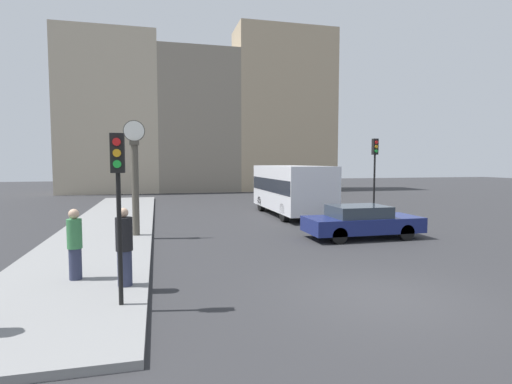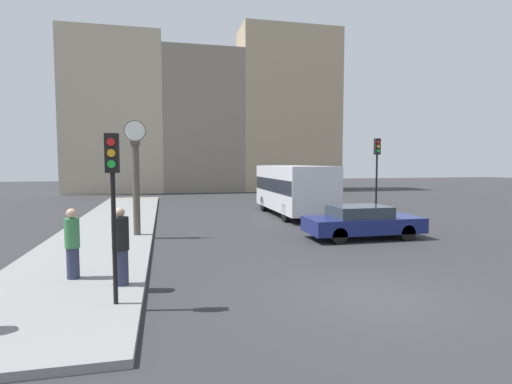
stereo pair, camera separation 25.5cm
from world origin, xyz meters
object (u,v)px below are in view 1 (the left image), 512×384
object	(u,v)px
street_clock	(135,177)
bus_distant	(291,187)
pedestrian_black_jacket	(124,247)
pedestrian_green_hoodie	(75,244)
sedan_car	(361,221)
traffic_light_near	(118,182)
traffic_light_far	(375,163)

from	to	relation	value
street_clock	bus_distant	bearing A→B (deg)	32.46
bus_distant	street_clock	xyz separation A→B (m)	(-8.07, -5.13, 0.81)
pedestrian_black_jacket	pedestrian_green_hoodie	bearing A→B (deg)	146.06
sedan_car	street_clock	distance (m)	8.92
bus_distant	pedestrian_black_jacket	size ratio (longest dim) A/B	4.08
pedestrian_black_jacket	pedestrian_green_hoodie	distance (m)	1.43
bus_distant	pedestrian_black_jacket	bearing A→B (deg)	-124.45
traffic_light_near	street_clock	distance (m)	7.81
traffic_light_far	pedestrian_green_hoodie	distance (m)	14.07
traffic_light_near	traffic_light_far	world-z (taller)	traffic_light_far
street_clock	pedestrian_green_hoodie	xyz separation A→B (m)	(-1.13, -5.74, -1.38)
traffic_light_far	pedestrian_black_jacket	distance (m)	13.51
traffic_light_far	street_clock	world-z (taller)	street_clock
bus_distant	sedan_car	bearing A→B (deg)	-86.24
pedestrian_black_jacket	traffic_light_near	bearing A→B (deg)	-89.22
traffic_light_near	pedestrian_black_jacket	world-z (taller)	traffic_light_near
traffic_light_near	pedestrian_green_hoodie	world-z (taller)	traffic_light_near
traffic_light_near	pedestrian_green_hoodie	bearing A→B (deg)	120.26
sedan_car	traffic_light_far	size ratio (longest dim) A/B	1.09
street_clock	pedestrian_green_hoodie	distance (m)	6.01
pedestrian_black_jacket	bus_distant	bearing A→B (deg)	55.55
traffic_light_far	pedestrian_green_hoodie	xyz separation A→B (m)	(-12.06, -6.99, -1.90)
traffic_light_near	pedestrian_black_jacket	distance (m)	1.99
bus_distant	traffic_light_near	xyz separation A→B (m)	(-7.99, -12.94, 0.99)
bus_distant	traffic_light_near	size ratio (longest dim) A/B	2.16
pedestrian_black_jacket	pedestrian_green_hoodie	xyz separation A→B (m)	(-1.19, 0.80, -0.03)
sedan_car	street_clock	size ratio (longest dim) A/B	1.02
traffic_light_near	sedan_car	bearing A→B (deg)	34.80
bus_distant	street_clock	distance (m)	9.59
street_clock	traffic_light_far	bearing A→B (deg)	6.56
sedan_car	pedestrian_green_hoodie	world-z (taller)	pedestrian_green_hoodie
bus_distant	pedestrian_green_hoodie	xyz separation A→B (m)	(-9.19, -10.87, -0.57)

